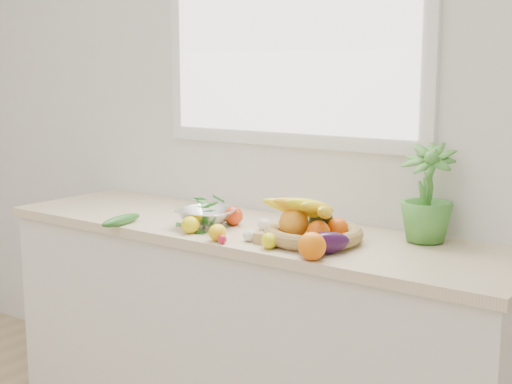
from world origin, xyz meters
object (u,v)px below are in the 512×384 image
Objects in this scene: cucumber at (121,220)px; apple at (234,216)px; colander_with_spinach at (207,212)px; fruit_basket at (312,228)px; eggplant at (324,243)px; potted_herb at (427,192)px.

apple is at bearing 36.02° from cucumber.
apple is 0.30× the size of colander_with_spinach.
cucumber is (-0.37, -0.27, -0.02)m from apple.
eggplant is at bearing -45.51° from fruit_basket.
apple is at bearing 172.79° from fruit_basket.
cucumber is at bearing -143.98° from apple.
potted_herb is at bearing 60.71° from eggplant.
fruit_basket is (0.77, 0.22, 0.03)m from cucumber.
eggplant is 0.90m from cucumber.
cucumber is at bearing -157.44° from potted_herb.
cucumber is 0.64× the size of potted_herb.
cucumber is at bearing -164.36° from fruit_basket.
eggplant is (0.53, -0.18, 0.00)m from apple.
cucumber is at bearing -174.34° from eggplant.
fruit_basket reaches higher than cucumber.
apple is 0.17× the size of fruit_basket.
apple is 0.40× the size of eggplant.
cucumber is (-0.90, -0.09, -0.02)m from eggplant.
colander_with_spinach reaches higher than apple.
eggplant is 0.18m from fruit_basket.
eggplant is 0.43× the size of fruit_basket.
apple is 0.11m from colander_with_spinach.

